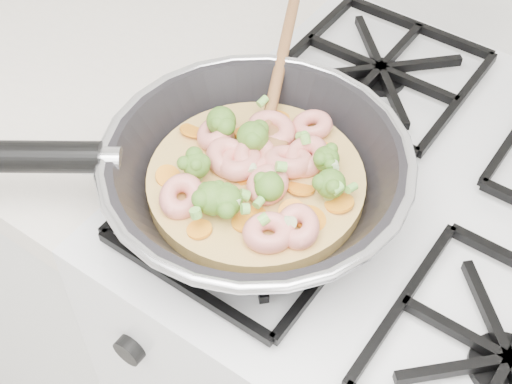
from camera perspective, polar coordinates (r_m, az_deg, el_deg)
The scene contains 3 objects.
stove at distance 1.20m, azimuth 9.80°, elevation -14.24°, with size 0.60×0.60×0.92m.
counter_left at distance 1.53m, azimuth -17.31°, elevation 1.78°, with size 1.00×0.60×0.90m.
skillet at distance 0.76m, azimuth -0.40°, elevation 1.59°, with size 0.47×0.51×0.10m.
Camera 1 is at (0.14, 1.16, 1.53)m, focal length 50.49 mm.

